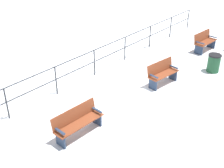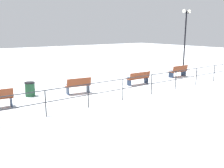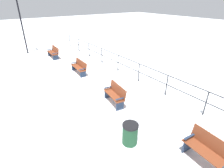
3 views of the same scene
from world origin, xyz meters
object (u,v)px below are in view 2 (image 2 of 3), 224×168
bench_nearest (178,71)px  trash_bin (30,89)px  bench_second (139,78)px  bench_third (78,85)px  lamppost_near (186,27)px

bench_nearest → trash_bin: (1.08, 11.09, -0.06)m
bench_second → bench_third: (0.24, 4.36, 0.03)m
lamppost_near → bench_third: bearing=97.9°
bench_nearest → lamppost_near: (1.55, -2.57, 3.37)m
bench_third → lamppost_near: bearing=-73.9°
trash_bin → bench_second: bearing=-101.2°
bench_second → bench_third: size_ratio=1.13×
bench_nearest → trash_bin: bench_nearest is taller
bench_nearest → bench_third: 8.71m
bench_third → trash_bin: size_ratio=1.88×
lamppost_near → trash_bin: size_ratio=6.67×
bench_nearest → lamppost_near: size_ratio=0.31×
bench_third → trash_bin: 2.62m
bench_second → bench_third: bearing=89.5°
bench_third → lamppost_near: 11.87m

